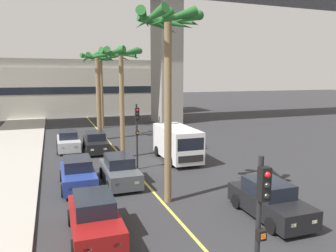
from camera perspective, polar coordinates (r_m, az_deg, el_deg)
name	(u,v)px	position (r m, az deg, el deg)	size (l,w,h in m)	color
lane_stripe_center	(122,157)	(24.28, -8.09, -5.41)	(0.14, 56.00, 0.01)	#DBCC4C
pier_building_backdrop	(83,88)	(51.97, -14.75, 6.51)	(30.14, 8.04, 8.29)	beige
car_queue_front	(68,141)	(27.29, -17.16, -2.59)	(1.88, 4.12, 1.56)	#B7BABF
car_queue_second	(269,201)	(14.67, 17.41, -12.45)	(1.90, 4.14, 1.56)	black
car_queue_third	(96,143)	(26.17, -12.62, -2.89)	(1.92, 4.14, 1.56)	black
car_queue_fourth	(78,174)	(18.27, -15.61, -8.11)	(1.86, 4.11, 1.56)	navy
car_queue_fifth	(120,171)	(18.37, -8.54, -7.78)	(1.85, 4.11, 1.56)	#4C5156
car_queue_sixth	(95,218)	(12.78, -12.83, -15.51)	(1.86, 4.11, 1.56)	maroon
delivery_van	(177,142)	(22.86, 1.55, -2.92)	(2.24, 5.29, 2.36)	white
traffic_light_median_near	(260,221)	(7.87, 15.98, -15.77)	(0.24, 0.37, 4.20)	black
traffic_light_median_far	(137,128)	(20.42, -5.48, -0.30)	(0.24, 0.37, 4.20)	black
palm_tree_near_median	(121,65)	(23.36, -8.27, 10.59)	(3.13, 3.13, 8.02)	brown
palm_tree_mid_median	(98,73)	(30.48, -12.23, 9.17)	(3.12, 3.33, 8.10)	brown
palm_tree_far_median	(101,64)	(37.49, -11.75, 10.62)	(3.43, 3.48, 8.45)	brown
palm_tree_farthest_median	(168,44)	(14.79, -0.01, 14.28)	(3.15, 3.23, 8.93)	brown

